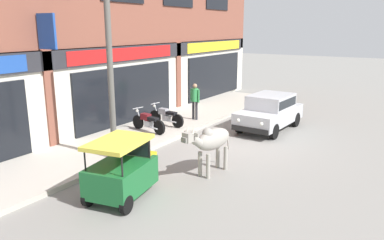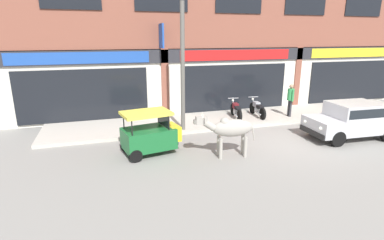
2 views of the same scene
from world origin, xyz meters
TOP-DOWN VIEW (x-y plane):
  - ground_plane at (0.00, 0.00)m, footprint 90.00×90.00m
  - sidewalk at (0.00, 3.71)m, footprint 19.00×3.02m
  - shop_building at (-0.00, 5.48)m, footprint 23.00×1.40m
  - cow at (-2.87, -0.52)m, footprint 2.15×0.69m
  - car_0 at (2.63, -0.17)m, footprint 3.68×1.78m
  - auto_rickshaw at (-5.38, 0.57)m, footprint 2.10×1.46m
  - motorcycle_0 at (-0.71, 3.52)m, footprint 0.61×1.80m
  - motorcycle_1 at (0.44, 3.50)m, footprint 0.52×1.81m
  - pedestrian at (1.95, 3.04)m, footprint 0.32×0.50m
  - utility_pole at (-3.66, 2.50)m, footprint 0.18×0.18m

SIDE VIEW (x-z plane):
  - ground_plane at x=0.00m, z-range 0.00..0.00m
  - sidewalk at x=0.00m, z-range 0.00..0.14m
  - motorcycle_0 at x=-0.71m, z-range 0.09..0.97m
  - motorcycle_1 at x=0.44m, z-range 0.09..0.97m
  - auto_rickshaw at x=-5.38m, z-range -0.10..1.42m
  - car_0 at x=2.63m, z-range 0.08..1.54m
  - cow at x=-2.87m, z-range 0.20..1.81m
  - pedestrian at x=1.95m, z-range 0.33..1.93m
  - utility_pole at x=-3.66m, z-range 0.14..5.30m
  - shop_building at x=0.00m, z-range -0.22..9.10m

